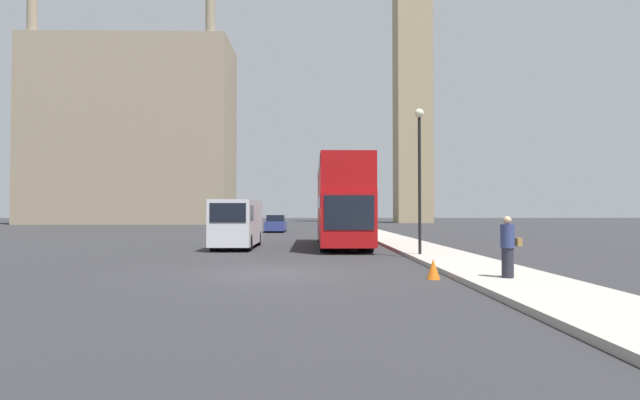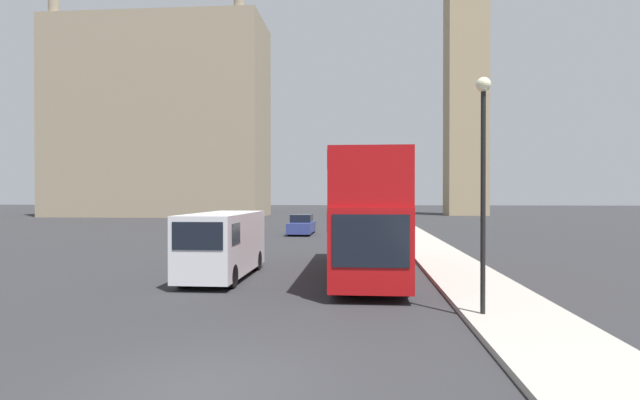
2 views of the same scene
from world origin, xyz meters
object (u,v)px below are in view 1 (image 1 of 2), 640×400
at_px(clock_tower, 412,26).
at_px(pedestrian, 508,247).
at_px(white_van, 237,222).
at_px(street_lamp, 419,158).
at_px(red_double_decker_bus, 342,200).
at_px(parked_sedan, 276,224).

distance_m(clock_tower, pedestrian, 81.92).
xyz_separation_m(white_van, street_lamp, (8.01, -5.48, 2.64)).
bearing_deg(red_double_decker_bus, parked_sedan, 103.97).
bearing_deg(white_van, street_lamp, -34.37).
height_order(clock_tower, pedestrian, clock_tower).
bearing_deg(white_van, pedestrian, -55.44).
relative_size(clock_tower, red_double_decker_bus, 6.30).
relative_size(red_double_decker_bus, white_van, 1.80).
xyz_separation_m(white_van, parked_sedan, (0.44, 20.74, -0.58)).
bearing_deg(white_van, red_double_decker_bus, 11.96).
distance_m(clock_tower, street_lamp, 74.40).
xyz_separation_m(street_lamp, parked_sedan, (-7.58, 26.22, -3.23)).
height_order(red_double_decker_bus, pedestrian, red_double_decker_bus).
distance_m(clock_tower, white_van, 72.67).
distance_m(pedestrian, street_lamp, 7.77).
height_order(red_double_decker_bus, white_van, red_double_decker_bus).
bearing_deg(parked_sedan, clock_tower, 62.70).
xyz_separation_m(clock_tower, street_lamp, (-13.24, -66.54, -30.53)).
height_order(white_van, parked_sedan, white_van).
bearing_deg(street_lamp, clock_tower, 78.75).
bearing_deg(clock_tower, street_lamp, -101.25).
bearing_deg(clock_tower, white_van, -109.19).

